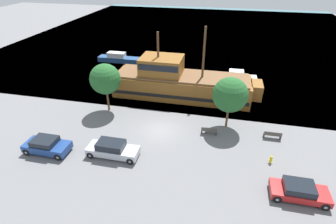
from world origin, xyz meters
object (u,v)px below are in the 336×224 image
Objects in this scene: pirate_ship at (179,82)px; bench_promenade_east at (209,131)px; moored_boat_dockside at (119,58)px; moored_boat_outer at (238,78)px; parked_car_curb_rear at (112,149)px; bench_promenade_west at (273,135)px; parked_car_curb_front at (47,145)px; parked_car_curb_mid at (299,191)px; fire_hydrant at (271,159)px.

pirate_ship is 9.69m from bench_promenade_east.
moored_boat_outer is at bearing -12.19° from moored_boat_dockside.
parked_car_curb_rear reaches higher than bench_promenade_east.
bench_promenade_east is 6.52m from bench_promenade_west.
pirate_ship is at bearing -40.05° from moored_boat_dockside.
parked_car_curb_mid is at bearing -1.99° from parked_car_curb_front.
moored_boat_outer is 3.02× the size of bench_promenade_west.
fire_hydrant is 0.46× the size of bench_promenade_east.
bench_promenade_west is at bearing 22.16° from parked_car_curb_rear.
pirate_ship is 4.43× the size of parked_car_curb_mid.
parked_car_curb_mid is at bearing -78.52° from moored_boat_outer.
pirate_ship reaches higher than moored_boat_dockside.
moored_boat_dockside is (-13.01, 10.93, -1.29)m from pirate_ship.
parked_car_curb_front is 0.89× the size of parked_car_curb_rear.
bench_promenade_east is at bearing 32.60° from parked_car_curb_rear.
parked_car_curb_mid reaches higher than fire_hydrant.
parked_car_curb_front is 6.44m from parked_car_curb_rear.
parked_car_curb_rear is 2.76× the size of bench_promenade_west.
pirate_ship is at bearing 132.32° from fire_hydrant.
parked_car_curb_rear is at bearing -119.95° from moored_boat_outer.
parked_car_curb_mid is 7.82m from bench_promenade_west.
parked_car_curb_rear reaches higher than bench_promenade_west.
pirate_ship reaches higher than bench_promenade_west.
moored_boat_outer is at bearing 78.24° from bench_promenade_east.
fire_hydrant is (2.82, -18.11, -0.25)m from moored_boat_outer.
parked_car_curb_front is (2.76, -25.59, 0.12)m from moored_boat_dockside.
parked_car_curb_front is at bearing -157.10° from bench_promenade_east.
parked_car_curb_front is 22.51m from parked_car_curb_mid.
parked_car_curb_rear is at bearing -147.40° from bench_promenade_east.
bench_promenade_west is at bearing -76.42° from moored_boat_outer.
moored_boat_outer reaches higher than fire_hydrant.
pirate_ship is 11.60× the size of bench_promenade_east.
parked_car_curb_front is at bearing 178.01° from parked_car_curb_mid.
bench_promenade_east is at bearing 136.58° from parked_car_curb_mid.
pirate_ship reaches higher than fire_hydrant.
parked_car_curb_front is at bearing -124.96° from pirate_ship.
moored_boat_dockside is 32.71m from fire_hydrant.
parked_car_curb_rear reaches higher than fire_hydrant.
moored_boat_outer is 27.76m from parked_car_curb_front.
fire_hydrant is (-1.62, 3.76, -0.27)m from parked_car_curb_mid.
moored_boat_outer is 22.31m from parked_car_curb_mid.
fire_hydrant is at bearing -98.40° from bench_promenade_west.
parked_car_curb_rear is (-11.67, -20.26, 0.10)m from moored_boat_outer.
parked_car_curb_rear is (9.15, -24.76, 0.14)m from moored_boat_dockside.
parked_car_curb_rear is at bearing -157.84° from bench_promenade_west.
moored_boat_dockside is 10.32× the size of fire_hydrant.
bench_promenade_west is at bearing -37.53° from moored_boat_dockside.
moored_boat_dockside reaches higher than parked_car_curb_mid.
parked_car_curb_rear is 10.21m from bench_promenade_east.
pirate_ship is 17.92m from parked_car_curb_front.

